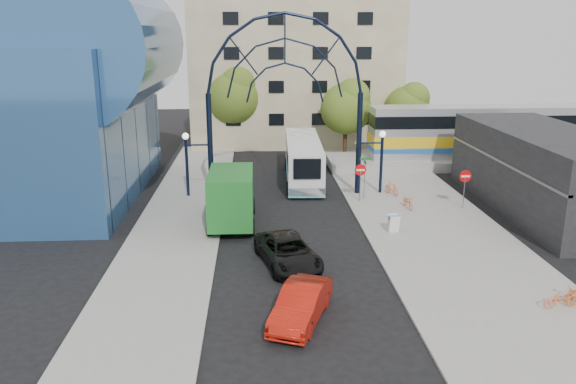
{
  "coord_description": "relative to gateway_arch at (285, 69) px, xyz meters",
  "views": [
    {
      "loc": [
        -1.97,
        -23.0,
        10.82
      ],
      "look_at": [
        -0.27,
        6.0,
        2.53
      ],
      "focal_mm": 35.0,
      "sensor_mm": 36.0,
      "label": 1
    }
  ],
  "objects": [
    {
      "name": "bike_near_a",
      "position": [
        7.59,
        -3.67,
        -8.0
      ],
      "size": [
        0.69,
        1.68,
        0.86
      ],
      "primitive_type": "imported",
      "rotation": [
        0.0,
        0.0,
        0.08
      ],
      "color": "orange",
      "rests_on": "sidewalk_east"
    },
    {
      "name": "ground",
      "position": [
        0.0,
        -14.0,
        -8.56
      ],
      "size": [
        120.0,
        120.0,
        0.0
      ],
      "primitive_type": "plane",
      "color": "black",
      "rests_on": "ground"
    },
    {
      "name": "stop_sign",
      "position": [
        4.8,
        -2.0,
        -6.56
      ],
      "size": [
        0.8,
        0.07,
        2.5
      ],
      "color": "slate",
      "rests_on": "sidewalk_east"
    },
    {
      "name": "bike_near_b",
      "position": [
        7.26,
        -0.58,
        -7.98
      ],
      "size": [
        0.99,
        1.56,
        0.91
      ],
      "primitive_type": "imported",
      "rotation": [
        0.0,
        0.0,
        0.41
      ],
      "color": "#FD6532",
      "rests_on": "sidewalk_east"
    },
    {
      "name": "black_suv",
      "position": [
        -0.51,
        -12.03,
        -7.86
      ],
      "size": [
        3.47,
        5.43,
        1.39
      ],
      "primitive_type": "imported",
      "rotation": [
        0.0,
        0.0,
        0.25
      ],
      "color": "black",
      "rests_on": "ground"
    },
    {
      "name": "train_car",
      "position": [
        20.0,
        8.0,
        -5.66
      ],
      "size": [
        25.1,
        3.05,
        4.2
      ],
      "color": "#B7B7BC",
      "rests_on": "train_platform"
    },
    {
      "name": "train_platform",
      "position": [
        20.0,
        8.0,
        -8.16
      ],
      "size": [
        32.0,
        5.0,
        0.8
      ],
      "primitive_type": "cube",
      "color": "gray",
      "rests_on": "ground"
    },
    {
      "name": "sandwich_board",
      "position": [
        5.6,
        -8.02,
        -7.81
      ],
      "size": [
        0.55,
        0.61,
        0.99
      ],
      "color": "white",
      "rests_on": "sidewalk_east"
    },
    {
      "name": "city_bus",
      "position": [
        1.6,
        4.18,
        -6.95
      ],
      "size": [
        2.99,
        11.29,
        3.07
      ],
      "rotation": [
        0.0,
        0.0,
        -0.04
      ],
      "color": "silver",
      "rests_on": "ground"
    },
    {
      "name": "plaza_west",
      "position": [
        -6.5,
        -8.0,
        -8.5
      ],
      "size": [
        5.0,
        50.0,
        0.12
      ],
      "primitive_type": "cube",
      "color": "gray",
      "rests_on": "ground"
    },
    {
      "name": "street_name_sign",
      "position": [
        5.2,
        -1.4,
        -6.43
      ],
      "size": [
        0.7,
        0.7,
        2.8
      ],
      "color": "slate",
      "rests_on": "sidewalk_east"
    },
    {
      "name": "do_not_enter_sign",
      "position": [
        11.0,
        -4.0,
        -6.58
      ],
      "size": [
        0.76,
        0.07,
        2.48
      ],
      "color": "slate",
      "rests_on": "sidewalk_east"
    },
    {
      "name": "commercial_block_east",
      "position": [
        16.0,
        -4.0,
        -6.06
      ],
      "size": [
        6.0,
        16.0,
        5.0
      ],
      "primitive_type": "cube",
      "color": "black",
      "rests_on": "ground"
    },
    {
      "name": "red_sedan",
      "position": [
        -0.31,
        -17.43,
        -7.84
      ],
      "size": [
        2.95,
        4.57,
        1.42
      ],
      "primitive_type": "imported",
      "rotation": [
        0.0,
        0.0,
        -0.37
      ],
      "color": "#AD160A",
      "rests_on": "ground"
    },
    {
      "name": "transit_hall",
      "position": [
        -15.3,
        1.0,
        -1.86
      ],
      "size": [
        16.5,
        18.0,
        14.5
      ],
      "color": "#2D568A",
      "rests_on": "ground"
    },
    {
      "name": "tree_north_a",
      "position": [
        6.12,
        11.93,
        -3.95
      ],
      "size": [
        4.48,
        4.48,
        7.0
      ],
      "color": "#382314",
      "rests_on": "ground"
    },
    {
      "name": "green_truck",
      "position": [
        -3.39,
        -5.7,
        -6.88
      ],
      "size": [
        2.62,
        6.66,
        3.35
      ],
      "rotation": [
        0.0,
        0.0,
        -0.0
      ],
      "color": "black",
      "rests_on": "ground"
    },
    {
      "name": "sidewalk_east",
      "position": [
        8.0,
        -10.0,
        -8.5
      ],
      "size": [
        8.0,
        56.0,
        0.12
      ],
      "primitive_type": "cube",
      "color": "gray",
      "rests_on": "ground"
    },
    {
      "name": "gateway_arch",
      "position": [
        0.0,
        0.0,
        0.0
      ],
      "size": [
        13.64,
        0.44,
        12.1
      ],
      "color": "black",
      "rests_on": "ground"
    },
    {
      "name": "apartment_block",
      "position": [
        2.0,
        20.97,
        -1.55
      ],
      "size": [
        20.0,
        12.1,
        14.0
      ],
      "color": "tan",
      "rests_on": "ground"
    },
    {
      "name": "tree_north_c",
      "position": [
        12.12,
        13.93,
        -4.28
      ],
      "size": [
        4.16,
        4.16,
        6.5
      ],
      "color": "#382314",
      "rests_on": "ground"
    },
    {
      "name": "bike_far_a",
      "position": [
        10.22,
        -17.2,
        -8.03
      ],
      "size": [
        1.61,
        0.73,
        0.81
      ],
      "primitive_type": "imported",
      "rotation": [
        0.0,
        0.0,
        1.7
      ],
      "color": "orange",
      "rests_on": "sidewalk_east"
    },
    {
      "name": "tree_north_b",
      "position": [
        -3.88,
        15.93,
        -3.29
      ],
      "size": [
        5.12,
        5.12,
        8.0
      ],
      "color": "#382314",
      "rests_on": "ground"
    }
  ]
}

